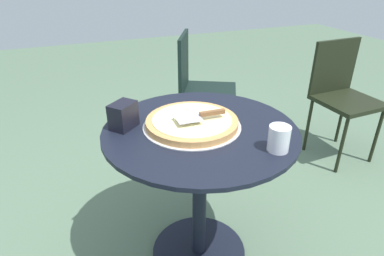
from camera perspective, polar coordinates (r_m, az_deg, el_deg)
ground_plane at (r=1.82m, az=1.17°, el=-20.56°), size 10.00×10.00×0.00m
patio_table at (r=1.48m, az=1.36°, el=-7.29°), size 0.81×0.81×0.72m
pizza_on_tray at (r=1.38m, az=0.00°, el=0.96°), size 0.41×0.41×0.05m
pizza_server at (r=1.35m, az=1.57°, el=2.22°), size 0.21×0.08×0.02m
drinking_cup at (r=1.23m, az=14.78°, el=-1.77°), size 0.08×0.08×0.10m
napkin_dispenser at (r=1.38m, az=-11.79°, el=2.12°), size 0.13×0.13×0.11m
patio_chair_near at (r=2.49m, az=1.18°, el=7.72°), size 0.55×0.55×0.87m
patio_chair_corner at (r=2.60m, az=24.47°, el=5.87°), size 0.40×0.40×0.84m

